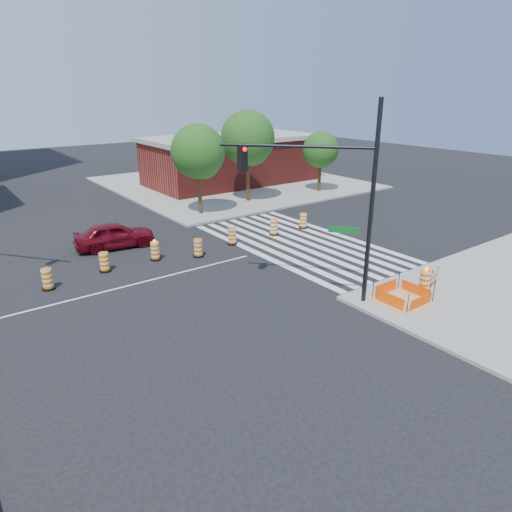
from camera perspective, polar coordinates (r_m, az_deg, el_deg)
name	(u,v)px	position (r m, az deg, el deg)	size (l,w,h in m)	color
ground	(127,286)	(22.71, -15.83, -3.64)	(120.00, 120.00, 0.00)	black
sidewalk_ne	(232,183)	(46.05, -3.02, 9.15)	(22.00, 22.00, 0.15)	gray
crosswalk_east	(299,243)	(28.04, 5.38, 1.66)	(6.75, 13.50, 0.01)	silver
lane_centerline	(127,286)	(22.70, -15.83, -3.63)	(14.00, 0.12, 0.01)	silver
excavation_pit	(402,299)	(21.03, 17.80, -5.15)	(2.20, 2.20, 0.90)	tan
brick_storefront	(232,160)	(45.67, -3.07, 11.91)	(16.50, 8.50, 4.60)	maroon
red_coupe	(115,235)	(28.13, -17.27, 2.52)	(1.83, 4.56, 1.55)	#610814
signal_pole_se	(329,185)	(19.05, 9.10, 8.72)	(4.37, 4.85, 8.45)	black
pit_drum	(425,282)	(22.08, 20.35, -3.02)	(0.61, 0.61, 1.21)	black
barricade	(434,276)	(22.88, 21.40, -2.36)	(0.76, 0.21, 0.90)	orange
tree_north_c	(198,155)	(33.64, -7.21, 12.45)	(3.88, 3.88, 6.60)	#382314
tree_north_d	(248,141)	(37.42, -1.02, 14.16)	(4.33, 4.33, 7.36)	#382314
tree_north_e	(321,152)	(41.74, 8.09, 12.78)	(3.22, 3.18, 5.41)	#382314
median_drum_3	(47,280)	(23.46, -24.62, -2.72)	(0.60, 0.60, 1.02)	black
median_drum_4	(105,263)	(24.66, -18.41, -0.80)	(0.60, 0.60, 1.02)	black
median_drum_5	(155,251)	(25.60, -12.49, 0.57)	(0.60, 0.60, 1.18)	black
median_drum_6	(198,248)	(25.68, -7.24, 0.94)	(0.60, 0.60, 1.02)	black
median_drum_7	(232,237)	(27.56, -3.00, 2.42)	(0.60, 0.60, 1.02)	black
median_drum_8	(274,228)	(29.33, 2.25, 3.54)	(0.60, 0.60, 1.02)	black
median_drum_9	(303,221)	(30.95, 5.93, 4.34)	(0.60, 0.60, 1.02)	black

